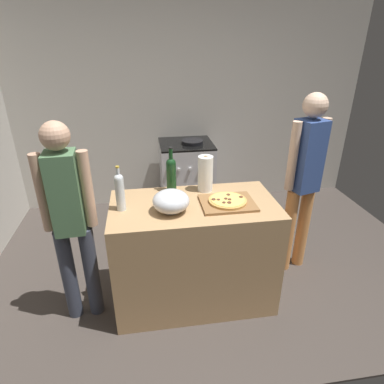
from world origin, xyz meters
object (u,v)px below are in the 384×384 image
at_px(pizza, 228,200).
at_px(stove, 186,178).
at_px(paper_towel_roll, 205,174).
at_px(person_in_stripes, 70,217).
at_px(wine_bottle_dark, 171,173).
at_px(wine_bottle_clear, 120,190).
at_px(person_in_red, 304,176).
at_px(mixing_bowl, 171,201).

bearing_deg(pizza, stove, 93.28).
bearing_deg(paper_towel_roll, person_in_stripes, -164.65).
distance_m(wine_bottle_dark, stove, 1.46).
distance_m(wine_bottle_clear, wine_bottle_dark, 0.48).
height_order(wine_bottle_dark, person_in_stripes, person_in_stripes).
relative_size(paper_towel_roll, person_in_red, 0.18).
bearing_deg(wine_bottle_clear, stove, 66.17).
relative_size(wine_bottle_clear, person_in_red, 0.20).
bearing_deg(pizza, wine_bottle_clear, 177.33).
height_order(wine_bottle_clear, stove, wine_bottle_clear).
xyz_separation_m(mixing_bowl, wine_bottle_clear, (-0.35, 0.08, 0.07)).
relative_size(pizza, person_in_red, 0.17).
bearing_deg(person_in_stripes, pizza, 0.46).
xyz_separation_m(pizza, stove, (-0.09, 1.60, -0.47)).
distance_m(pizza, paper_towel_roll, 0.32).
relative_size(wine_bottle_clear, stove, 0.36).
bearing_deg(paper_towel_roll, wine_bottle_clear, -160.54).
xyz_separation_m(stove, person_in_red, (0.85, -1.28, 0.50)).
bearing_deg(wine_bottle_clear, pizza, -2.67).
height_order(pizza, person_in_red, person_in_red).
bearing_deg(stove, paper_towel_roll, -91.17).
distance_m(mixing_bowl, person_in_stripes, 0.72).
bearing_deg(stove, wine_bottle_clear, -113.83).
relative_size(pizza, wine_bottle_clear, 0.85).
xyz_separation_m(paper_towel_roll, person_in_stripes, (-1.02, -0.28, -0.15)).
distance_m(mixing_bowl, stove, 1.76).
xyz_separation_m(pizza, paper_towel_roll, (-0.12, 0.27, 0.11)).
bearing_deg(paper_towel_roll, wine_bottle_dark, 172.58).
bearing_deg(person_in_red, mixing_bowl, -162.93).
bearing_deg(wine_bottle_dark, person_in_stripes, -157.16).
relative_size(mixing_bowl, wine_bottle_clear, 0.79).
bearing_deg(wine_bottle_dark, person_in_red, 0.54).
bearing_deg(stove, pizza, -86.72).
bearing_deg(person_in_red, paper_towel_roll, -177.00).
relative_size(wine_bottle_dark, stove, 0.39).
bearing_deg(stove, mixing_bowl, -101.53).
height_order(paper_towel_roll, wine_bottle_clear, wine_bottle_clear).
height_order(stove, person_in_red, person_in_red).
relative_size(stove, person_in_red, 0.57).
relative_size(mixing_bowl, person_in_red, 0.16).
relative_size(pizza, person_in_stripes, 0.18).
distance_m(mixing_bowl, paper_towel_roll, 0.45).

